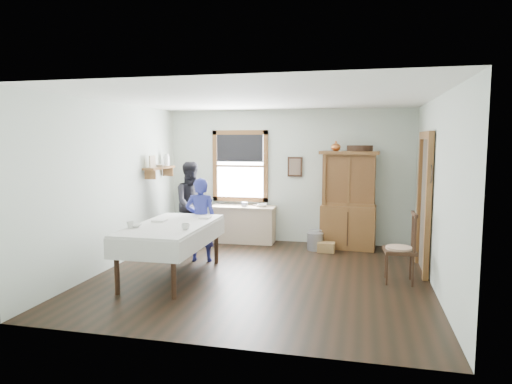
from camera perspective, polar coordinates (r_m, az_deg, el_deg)
room at (r=6.90m, az=0.70°, el=0.39°), size 5.01×5.01×2.70m
window at (r=9.51m, az=-2.00°, el=3.78°), size 1.18×0.07×1.48m
doorway at (r=7.67m, az=20.36°, el=-0.81°), size 0.09×1.14×2.22m
wall_shelf at (r=9.11m, az=-11.90°, el=3.13°), size 0.24×1.00×0.44m
framed_picture at (r=9.27m, az=4.88°, el=3.16°), size 0.30×0.04×0.40m
rug_beater at (r=7.08m, az=21.04°, el=3.12°), size 0.01×0.27×0.27m
work_counter at (r=9.37m, az=-1.58°, el=-4.03°), size 1.32×0.53×0.75m
china_hutch at (r=8.93m, az=11.49°, el=-1.01°), size 1.14×0.60×1.88m
dining_table at (r=7.10m, az=-10.46°, el=-7.23°), size 1.11×2.07×0.82m
spindle_chair at (r=7.04m, az=17.51°, el=-6.60°), size 0.52×0.52×1.05m
pail at (r=8.82m, az=7.41°, el=-6.13°), size 0.34×0.34×0.33m
wicker_basket at (r=8.70m, az=8.76°, el=-6.83°), size 0.32×0.23×0.19m
woman_blue at (r=7.92m, az=-6.91°, el=-3.84°), size 0.53×0.39×1.34m
figure_dark at (r=9.11m, az=-7.88°, el=-1.87°), size 0.95×0.92×1.54m
table_cup_a at (r=6.54m, az=-8.81°, el=-4.27°), size 0.15×0.15×0.09m
table_cup_b at (r=6.82m, az=-15.43°, el=-3.97°), size 0.13×0.13×0.10m
table_bowl at (r=6.86m, az=-14.90°, el=-4.09°), size 0.21×0.21×0.05m
counter_book at (r=9.31m, az=-0.25°, el=-1.69°), size 0.26×0.27×0.02m
counter_bowl at (r=9.18m, az=0.73°, el=-1.68°), size 0.25×0.25×0.06m
shelf_bowl at (r=9.12m, az=-11.87°, el=3.28°), size 0.22×0.22×0.05m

